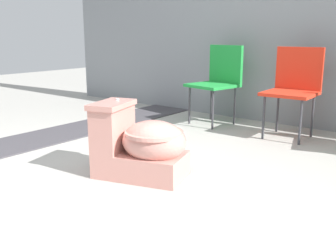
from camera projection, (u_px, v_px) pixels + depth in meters
ground_plane at (111, 183)px, 2.59m from camera, size 14.00×14.00×0.00m
gravel_strip at (53, 135)px, 3.76m from camera, size 0.56×8.00×0.01m
toilet at (141, 145)px, 2.66m from camera, size 0.71×0.54×0.52m
folding_chair_left at (219, 76)px, 4.20m from camera, size 0.51×0.51×0.83m
folding_chair_middle at (294, 82)px, 3.66m from camera, size 0.45×0.45×0.83m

